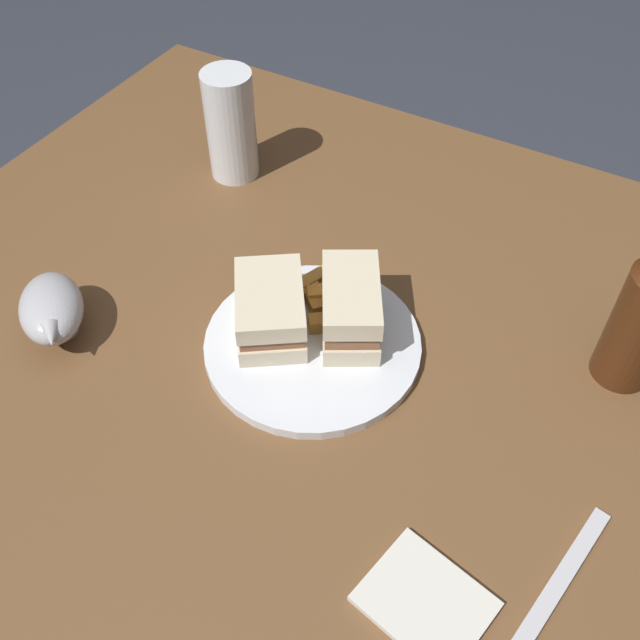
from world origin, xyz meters
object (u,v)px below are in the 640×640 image
at_px(pint_glass, 232,132).
at_px(gravy_boat, 51,309).
at_px(fork, 559,582).
at_px(sandwich_half_right, 270,310).
at_px(plate, 311,344).
at_px(napkin, 425,602).
at_px(sandwich_half_left, 351,307).

relative_size(pint_glass, gravy_boat, 1.22).
bearing_deg(gravy_boat, fork, 179.48).
bearing_deg(sandwich_half_right, plate, -173.46).
height_order(sandwich_half_right, fork, sandwich_half_right).
xyz_separation_m(plate, gravy_boat, (0.28, 0.13, 0.03)).
relative_size(pint_glass, fork, 0.90).
bearing_deg(pint_glass, plate, 138.14).
distance_m(pint_glass, fork, 0.72).
relative_size(gravy_boat, fork, 0.74).
height_order(plate, fork, plate).
distance_m(plate, sandwich_half_right, 0.06).
relative_size(sandwich_half_right, napkin, 1.29).
bearing_deg(sandwich_half_right, sandwich_half_left, -150.42).
height_order(sandwich_half_left, fork, sandwich_half_left).
distance_m(sandwich_half_left, pint_glass, 0.37).
xyz_separation_m(sandwich_half_right, fork, (-0.39, 0.13, -0.04)).
distance_m(sandwich_half_right, napkin, 0.36).
relative_size(sandwich_half_right, gravy_boat, 1.06).
distance_m(sandwich_half_left, gravy_boat, 0.35).
distance_m(pint_glass, napkin, 0.69).
distance_m(napkin, fork, 0.13).
height_order(pint_glass, gravy_boat, pint_glass).
bearing_deg(sandwich_half_right, pint_glass, -48.45).
height_order(gravy_boat, fork, gravy_boat).
relative_size(sandwich_half_left, pint_glass, 0.85).
xyz_separation_m(napkin, fork, (-0.10, -0.08, -0.00)).
bearing_deg(fork, napkin, -41.55).
bearing_deg(pint_glass, sandwich_half_right, 131.55).
distance_m(sandwich_half_left, fork, 0.36).
relative_size(plate, pint_glass, 1.59).
bearing_deg(fork, sandwich_half_left, -108.44).
xyz_separation_m(plate, pint_glass, (0.27, -0.24, 0.06)).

